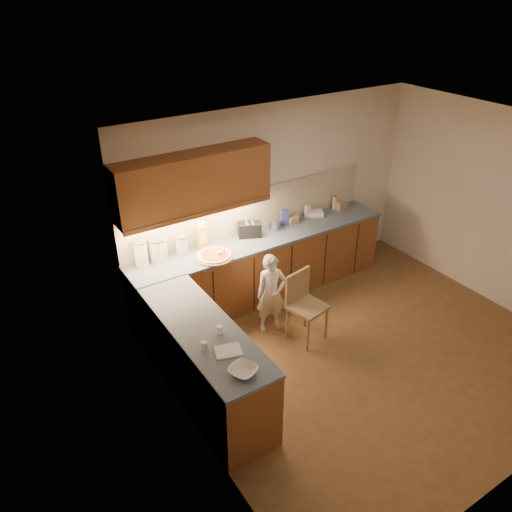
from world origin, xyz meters
name	(u,v)px	position (x,y,z in m)	size (l,w,h in m)	color
room	(382,228)	(0.00, 0.00, 1.68)	(4.54, 4.50, 2.62)	brown
l_counter	(246,294)	(-0.92, 1.25, 0.46)	(3.77, 2.62, 0.92)	brown
backsplash	(251,210)	(-0.38, 1.99, 1.21)	(3.75, 0.02, 0.58)	beige
upper_cabinets	(194,182)	(-1.27, 1.82, 1.85)	(1.95, 0.36, 0.73)	brown
pizza_on_board	(214,256)	(-1.18, 1.58, 0.94)	(0.49, 0.49, 0.20)	tan
child	(271,294)	(-0.71, 0.99, 0.53)	(0.39, 0.25, 1.06)	silver
wooden_chair	(304,301)	(-0.46, 0.65, 0.52)	(0.47, 0.47, 0.90)	tan
mixing_bowl	(243,371)	(-1.95, -0.38, 0.95)	(0.25, 0.25, 0.06)	white
canister_a	(141,253)	(-2.01, 1.87, 1.09)	(0.17, 0.17, 0.34)	white
canister_b	(156,250)	(-1.81, 1.87, 1.07)	(0.17, 0.17, 0.30)	silver
canister_c	(161,249)	(-1.74, 1.88, 1.06)	(0.15, 0.15, 0.28)	silver
canister_d	(182,245)	(-1.48, 1.87, 1.05)	(0.16, 0.16, 0.26)	silver
oil_jug	(202,236)	(-1.19, 1.87, 1.09)	(0.13, 0.09, 0.37)	gold
toaster	(250,229)	(-0.50, 1.82, 1.02)	(0.35, 0.28, 0.20)	black
steel_pot	(273,225)	(-0.12, 1.81, 0.99)	(0.17, 0.17, 0.13)	#B3B3B8
blue_box	(285,217)	(0.10, 1.86, 1.03)	(0.11, 0.08, 0.22)	#324296
card_box_a	(293,220)	(0.22, 1.83, 0.97)	(0.15, 0.11, 0.11)	tan
white_bottle	(307,211)	(0.51, 1.87, 1.01)	(0.06, 0.06, 0.18)	silver
flat_pack	(316,213)	(0.64, 1.84, 0.96)	(0.20, 0.14, 0.08)	white
tall_jar	(334,202)	(1.03, 1.89, 1.03)	(0.07, 0.07, 0.21)	beige
card_box_b	(341,205)	(1.11, 1.82, 0.98)	(0.16, 0.13, 0.13)	tan
dough_cloth	(228,351)	(-1.92, -0.06, 0.93)	(0.25, 0.19, 0.02)	silver
spice_jar_a	(204,346)	(-2.09, 0.09, 0.96)	(0.06, 0.06, 0.08)	silver
spice_jar_b	(220,330)	(-1.85, 0.22, 0.96)	(0.06, 0.06, 0.08)	white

